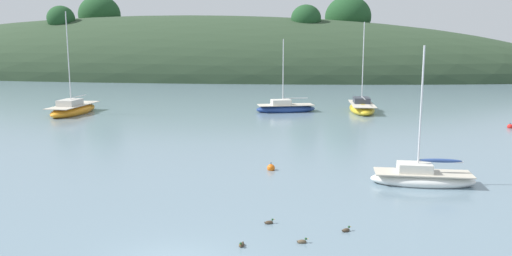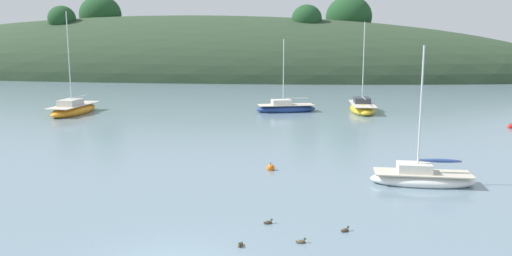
{
  "view_description": "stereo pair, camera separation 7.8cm",
  "coord_description": "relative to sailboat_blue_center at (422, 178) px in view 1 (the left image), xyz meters",
  "views": [
    {
      "loc": [
        4.92,
        -14.67,
        7.23
      ],
      "look_at": [
        0.0,
        20.0,
        1.2
      ],
      "focal_mm": 36.32,
      "sensor_mm": 36.0,
      "label": 1
    },
    {
      "loc": [
        5.0,
        -14.66,
        7.23
      ],
      "look_at": [
        0.0,
        20.0,
        1.2
      ],
      "focal_mm": 36.32,
      "sensor_mm": 36.0,
      "label": 2
    }
  ],
  "objects": [
    {
      "name": "sailboat_orange_cutter",
      "position": [
        -1.43,
        26.48,
        0.08
      ],
      "size": [
        2.73,
        7.12,
        9.15
      ],
      "color": "gold",
      "rests_on": "ground"
    },
    {
      "name": "sailboat_yellow_far",
      "position": [
        -9.07,
        25.41,
        0.03
      ],
      "size": [
        6.36,
        3.75,
        7.46
      ],
      "color": "navy",
      "rests_on": "ground"
    },
    {
      "name": "duck_lone_right",
      "position": [
        -5.57,
        -8.48,
        -0.29
      ],
      "size": [
        0.42,
        0.25,
        0.24
      ],
      "color": "brown",
      "rests_on": "ground"
    },
    {
      "name": "duck_lone_left",
      "position": [
        -7.67,
        -9.08,
        -0.29
      ],
      "size": [
        0.21,
        0.43,
        0.24
      ],
      "color": "#473828",
      "rests_on": "ground"
    },
    {
      "name": "far_shoreline_hill",
      "position": [
        -34.57,
        74.2,
        -0.22
      ],
      "size": [
        150.0,
        36.0,
        27.8
      ],
      "color": "#2D422B",
      "rests_on": "ground"
    },
    {
      "name": "mooring_buoy_outer",
      "position": [
        -7.85,
        1.8,
        -0.22
      ],
      "size": [
        0.44,
        0.44,
        0.54
      ],
      "color": "orange",
      "rests_on": "ground"
    },
    {
      "name": "sailboat_white_near",
      "position": [
        -29.52,
        21.01,
        0.1
      ],
      "size": [
        2.67,
        7.45,
        10.08
      ],
      "color": "orange",
      "rests_on": "ground"
    },
    {
      "name": "duck_lead",
      "position": [
        -6.97,
        -6.68,
        -0.29
      ],
      "size": [
        0.41,
        0.3,
        0.24
      ],
      "color": "#473828",
      "rests_on": "ground"
    },
    {
      "name": "sailboat_blue_center",
      "position": [
        0.0,
        0.0,
        0.0
      ],
      "size": [
        5.16,
        1.76,
        7.12
      ],
      "color": "white",
      "rests_on": "ground"
    },
    {
      "name": "mooring_buoy_inner",
      "position": [
        10.08,
        18.32,
        -0.22
      ],
      "size": [
        0.44,
        0.44,
        0.54
      ],
      "color": "red",
      "rests_on": "ground"
    },
    {
      "name": "duck_straggler",
      "position": [
        -3.97,
        -7.11,
        -0.29
      ],
      "size": [
        0.38,
        0.35,
        0.24
      ],
      "color": "#473828",
      "rests_on": "ground"
    }
  ]
}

